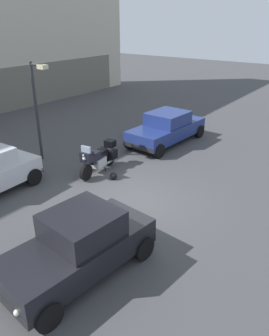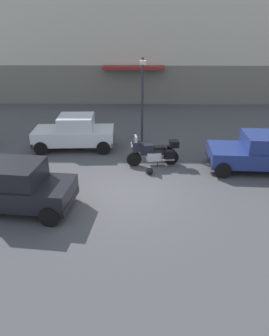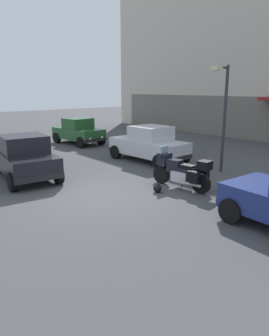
# 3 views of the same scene
# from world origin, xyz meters

# --- Properties ---
(ground_plane) EXTENTS (80.00, 80.00, 0.00)m
(ground_plane) POSITION_xyz_m (0.00, 0.00, 0.00)
(ground_plane) COLOR #424244
(motorcycle) EXTENTS (2.26, 0.87, 1.36)m
(motorcycle) POSITION_xyz_m (1.20, 2.50, 0.62)
(motorcycle) COLOR black
(motorcycle) RESTS_ON ground
(helmet) EXTENTS (0.28, 0.28, 0.28)m
(helmet) POSITION_xyz_m (1.00, 1.58, 0.14)
(helmet) COLOR black
(helmet) RESTS_ON ground
(car_hatchback_near) EXTENTS (3.99, 2.14, 1.64)m
(car_hatchback_near) POSITION_xyz_m (-3.44, -1.07, 0.81)
(car_hatchback_near) COLOR black
(car_hatchback_near) RESTS_ON ground
(car_sedan_far) EXTENTS (4.65, 2.14, 1.56)m
(car_sedan_far) POSITION_xyz_m (5.76, 2.08, 0.78)
(car_sedan_far) COLOR navy
(car_sedan_far) RESTS_ON ground
(streetlamp_curbside) EXTENTS (0.28, 0.94, 4.15)m
(streetlamp_curbside) POSITION_xyz_m (0.72, 5.29, 2.57)
(streetlamp_curbside) COLOR #2D2D33
(streetlamp_curbside) RESTS_ON ground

